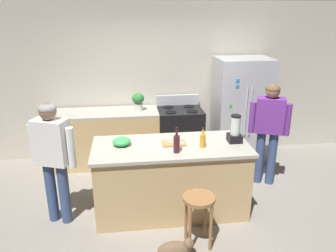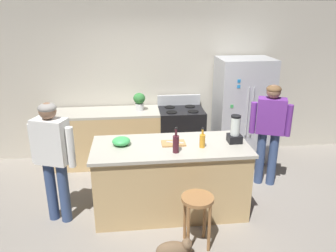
{
  "view_description": "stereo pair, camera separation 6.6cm",
  "coord_description": "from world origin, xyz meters",
  "views": [
    {
      "loc": [
        -0.53,
        -3.81,
        2.58
      ],
      "look_at": [
        0.0,
        0.3,
        1.09
      ],
      "focal_mm": 35.43,
      "sensor_mm": 36.0,
      "label": 1
    },
    {
      "loc": [
        -0.46,
        -3.82,
        2.58
      ],
      "look_at": [
        0.0,
        0.3,
        1.09
      ],
      "focal_mm": 35.43,
      "sensor_mm": 36.0,
      "label": 2
    }
  ],
  "objects": [
    {
      "name": "ground_plane",
      "position": [
        0.0,
        0.0,
        0.0
      ],
      "size": [
        14.0,
        14.0,
        0.0
      ],
      "primitive_type": "plane",
      "color": "gray"
    },
    {
      "name": "back_wall",
      "position": [
        0.0,
        1.95,
        1.35
      ],
      "size": [
        8.0,
        0.1,
        2.7
      ],
      "primitive_type": "cube",
      "color": "beige",
      "rests_on": "ground_plane"
    },
    {
      "name": "kitchen_island",
      "position": [
        0.0,
        0.0,
        0.47
      ],
      "size": [
        1.98,
        0.87,
        0.94
      ],
      "color": "tan",
      "rests_on": "ground_plane"
    },
    {
      "name": "back_counter_run",
      "position": [
        -0.8,
        1.55,
        0.47
      ],
      "size": [
        2.0,
        0.64,
        0.94
      ],
      "color": "tan",
      "rests_on": "ground_plane"
    },
    {
      "name": "refrigerator",
      "position": [
        1.43,
        1.5,
        0.9
      ],
      "size": [
        0.9,
        0.73,
        1.8
      ],
      "color": "#B7BABF",
      "rests_on": "ground_plane"
    },
    {
      "name": "stove_range",
      "position": [
        0.36,
        1.52,
        0.48
      ],
      "size": [
        0.76,
        0.65,
        1.12
      ],
      "color": "black",
      "rests_on": "ground_plane"
    },
    {
      "name": "person_by_island_left",
      "position": [
        -1.43,
        -0.06,
        0.94
      ],
      "size": [
        0.58,
        0.35,
        1.56
      ],
      "color": "#384C7A",
      "rests_on": "ground_plane"
    },
    {
      "name": "person_by_sink_right",
      "position": [
        1.54,
        0.56,
        0.94
      ],
      "size": [
        0.58,
        0.35,
        1.56
      ],
      "color": "#384C7A",
      "rests_on": "ground_plane"
    },
    {
      "name": "bar_stool",
      "position": [
        0.21,
        -0.73,
        0.49
      ],
      "size": [
        0.36,
        0.36,
        0.63
      ],
      "color": "#9E6B3D",
      "rests_on": "ground_plane"
    },
    {
      "name": "cat",
      "position": [
        -0.07,
        -0.92,
        0.11
      ],
      "size": [
        0.52,
        0.18,
        0.26
      ],
      "color": "brown",
      "rests_on": "ground_plane"
    },
    {
      "name": "potted_plant",
      "position": [
        -0.34,
        1.55,
        1.12
      ],
      "size": [
        0.2,
        0.2,
        0.3
      ],
      "color": "silver",
      "rests_on": "back_counter_run"
    },
    {
      "name": "blender_appliance",
      "position": [
        0.83,
        0.01,
        1.1
      ],
      "size": [
        0.17,
        0.17,
        0.36
      ],
      "color": "black",
      "rests_on": "kitchen_island"
    },
    {
      "name": "bottle_wine",
      "position": [
        0.04,
        -0.23,
        1.06
      ],
      "size": [
        0.08,
        0.08,
        0.32
      ],
      "color": "#471923",
      "rests_on": "kitchen_island"
    },
    {
      "name": "bottle_soda",
      "position": [
        0.38,
        -0.11,
        1.04
      ],
      "size": [
        0.07,
        0.07,
        0.26
      ],
      "color": "orange",
      "rests_on": "kitchen_island"
    },
    {
      "name": "mixing_bowl",
      "position": [
        -0.62,
        0.07,
        1.0
      ],
      "size": [
        0.23,
        0.23,
        0.1
      ],
      "primitive_type": "ellipsoid",
      "color": "#3FB259",
      "rests_on": "kitchen_island"
    },
    {
      "name": "cutting_board",
      "position": [
        0.04,
        0.03,
        0.95
      ],
      "size": [
        0.3,
        0.2,
        0.02
      ],
      "primitive_type": "cube",
      "color": "#B7844C",
      "rests_on": "kitchen_island"
    },
    {
      "name": "chef_knife",
      "position": [
        0.06,
        0.03,
        0.97
      ],
      "size": [
        0.22,
        0.1,
        0.01
      ],
      "primitive_type": "cube",
      "rotation": [
        0.0,
        0.0,
        -0.32
      ],
      "color": "#B7BABF",
      "rests_on": "cutting_board"
    }
  ]
}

